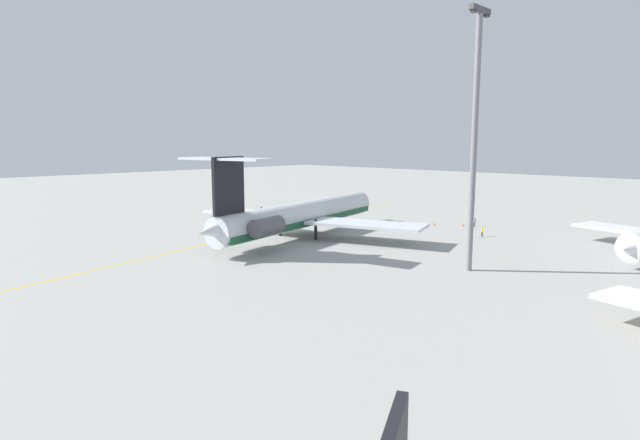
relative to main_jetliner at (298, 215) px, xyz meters
name	(u,v)px	position (x,y,z in m)	size (l,w,h in m)	color
ground	(286,230)	(-3.55, -6.77, -3.60)	(361.74, 361.74, 0.00)	#9E9E99
main_jetliner	(298,215)	(0.00, 0.00, 0.00)	(44.92, 40.07, 13.20)	silver
ground_crew_near_nose	(482,230)	(-21.23, 20.58, -2.51)	(0.28, 0.40, 1.73)	black
ground_crew_near_tail	(261,209)	(-13.51, -25.51, -2.52)	(0.27, 0.43, 1.71)	black
ground_crew_portside	(470,231)	(-18.97, 19.63, -2.52)	(0.39, 0.27, 1.70)	black
ground_crew_starboard	(475,221)	(-29.55, 14.89, -2.51)	(0.27, 0.43, 1.71)	black
safety_cone_nose	(434,224)	(-25.88, 8.83, -3.32)	(0.40, 0.40, 0.55)	#EA590F
safety_cone_wingtip	(463,225)	(-28.36, 13.28, -3.32)	(0.40, 0.40, 0.55)	#EA590F
safety_cone_tail	(291,211)	(-19.85, -23.04, -3.32)	(0.40, 0.40, 0.55)	#EA590F
taxiway_centreline	(267,230)	(-1.24, -9.14, -3.60)	(103.17, 0.36, 0.01)	gold
light_mast	(475,132)	(0.32, 29.84, 12.54)	(4.00, 0.70, 29.80)	slate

